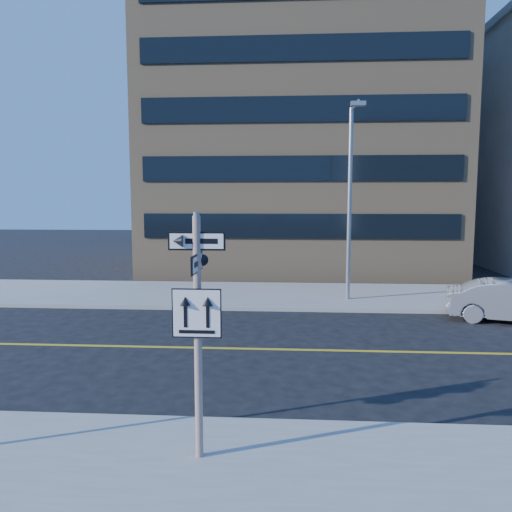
{
  "coord_description": "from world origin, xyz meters",
  "views": [
    {
      "loc": [
        1.46,
        -10.3,
        4.41
      ],
      "look_at": [
        0.51,
        4.0,
        2.77
      ],
      "focal_mm": 35.0,
      "sensor_mm": 36.0,
      "label": 1
    }
  ],
  "objects": [
    {
      "name": "ground",
      "position": [
        0.0,
        0.0,
        0.0
      ],
      "size": [
        120.0,
        120.0,
        0.0
      ],
      "primitive_type": "plane",
      "color": "black",
      "rests_on": "ground"
    },
    {
      "name": "sign_pole",
      "position": [
        0.0,
        -2.51,
        2.44
      ],
      "size": [
        0.92,
        0.92,
        4.06
      ],
      "color": "beige",
      "rests_on": "near_sidewalk"
    },
    {
      "name": "streetlight_a",
      "position": [
        4.0,
        10.76,
        4.76
      ],
      "size": [
        0.55,
        2.25,
        8.0
      ],
      "color": "gray",
      "rests_on": "far_sidewalk"
    },
    {
      "name": "building_brick",
      "position": [
        2.0,
        25.0,
        9.0
      ],
      "size": [
        18.0,
        18.0,
        18.0
      ],
      "primitive_type": "cube",
      "color": "tan",
      "rests_on": "ground"
    }
  ]
}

